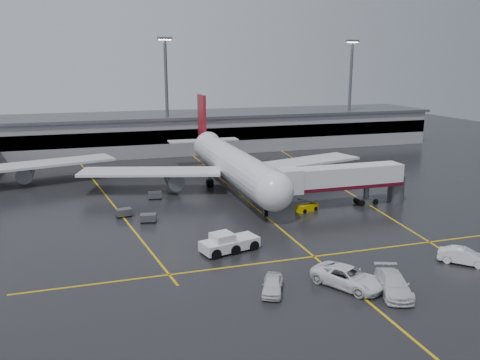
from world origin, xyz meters
name	(u,v)px	position (x,y,z in m)	size (l,w,h in m)	color
ground	(249,202)	(0.00, 0.00, 0.00)	(220.00, 220.00, 0.00)	black
apron_line_centre	(249,202)	(0.00, 0.00, 0.01)	(0.25, 90.00, 0.02)	gold
apron_line_stop	(314,257)	(0.00, -22.00, 0.01)	(60.00, 0.25, 0.02)	gold
apron_line_left	(106,196)	(-20.00, 10.00, 0.01)	(0.25, 70.00, 0.02)	gold
apron_line_right	(327,179)	(18.00, 10.00, 0.01)	(0.25, 70.00, 0.02)	gold
terminal	(185,131)	(0.00, 47.93, 4.32)	(122.00, 19.00, 8.60)	gray
light_mast_mid	(166,89)	(-5.00, 42.00, 14.47)	(3.00, 1.20, 25.45)	#595B60
light_mast_right	(350,87)	(40.00, 42.00, 14.47)	(3.00, 1.20, 25.45)	#595B60
main_airliner	(230,162)	(0.00, 9.70, 4.21)	(48.80, 45.60, 14.10)	silver
jet_bridge	(342,180)	(11.87, -6.00, 3.93)	(19.90, 3.40, 6.05)	silver
pushback_tractor	(228,243)	(-8.31, -17.82, 0.91)	(6.86, 4.16, 2.29)	silver
belt_loader	(307,207)	(6.39, -6.46, 0.50)	(3.44, 2.33, 2.01)	#CEAA04
service_van_a	(348,277)	(-0.24, -29.53, 0.94)	(3.13, 6.80, 1.89)	white
service_van_b	(393,284)	(3.01, -31.89, 0.89)	(2.48, 6.11, 1.77)	silver
service_van_c	(464,256)	(13.81, -28.34, 0.82)	(1.74, 5.00, 1.65)	silver
service_van_d	(273,285)	(-7.24, -28.52, 0.75)	(1.76, 4.38, 1.49)	silver
baggage_cart_a	(148,218)	(-15.38, -4.99, 0.63)	(2.23, 1.70, 1.12)	#595B60
baggage_cart_b	(124,212)	(-18.23, -1.60, 0.63)	(2.19, 1.62, 1.12)	#595B60
baggage_cart_c	(155,195)	(-13.00, 6.03, 0.63)	(2.13, 1.51, 1.12)	#595B60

